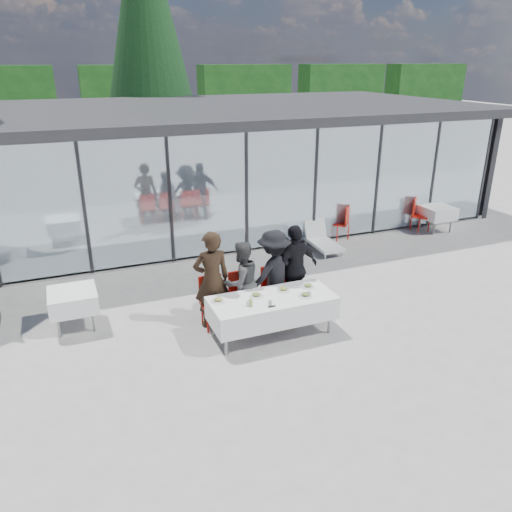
% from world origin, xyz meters
% --- Properties ---
extents(ground, '(90.00, 90.00, 0.00)m').
position_xyz_m(ground, '(0.00, 0.00, 0.00)').
color(ground, '#A29E9A').
rests_on(ground, ground).
extents(pavilion, '(14.80, 8.80, 3.44)m').
position_xyz_m(pavilion, '(2.00, 8.16, 2.15)').
color(pavilion, gray).
rests_on(pavilion, ground).
extents(treeline, '(62.50, 2.00, 4.40)m').
position_xyz_m(treeline, '(-2.00, 28.00, 2.20)').
color(treeline, '#113711').
rests_on(treeline, ground).
extents(dining_table, '(2.26, 0.96, 0.75)m').
position_xyz_m(dining_table, '(-0.03, -0.07, 0.54)').
color(dining_table, white).
rests_on(dining_table, ground).
extents(diner_a, '(0.69, 0.69, 1.88)m').
position_xyz_m(diner_a, '(-0.93, 0.66, 0.94)').
color(diner_a, '#2F2015').
rests_on(diner_a, ground).
extents(diner_chair_a, '(0.44, 0.44, 0.97)m').
position_xyz_m(diner_chair_a, '(-0.93, 0.68, 0.54)').
color(diner_chair_a, red).
rests_on(diner_chair_a, ground).
extents(diner_b, '(0.97, 0.97, 1.60)m').
position_xyz_m(diner_b, '(-0.35, 0.66, 0.80)').
color(diner_b, '#454545').
rests_on(diner_b, ground).
extents(diner_chair_b, '(0.44, 0.44, 0.97)m').
position_xyz_m(diner_chair_b, '(-0.35, 0.68, 0.54)').
color(diner_chair_b, red).
rests_on(diner_chair_b, ground).
extents(diner_c, '(1.41, 1.41, 1.74)m').
position_xyz_m(diner_c, '(0.32, 0.66, 0.87)').
color(diner_c, black).
rests_on(diner_c, ground).
extents(diner_chair_c, '(0.44, 0.44, 0.97)m').
position_xyz_m(diner_chair_c, '(0.32, 0.68, 0.54)').
color(diner_chair_c, red).
rests_on(diner_chair_c, ground).
extents(diner_d, '(1.24, 1.24, 1.78)m').
position_xyz_m(diner_d, '(0.77, 0.66, 0.89)').
color(diner_d, black).
rests_on(diner_d, ground).
extents(diner_chair_d, '(0.44, 0.44, 0.97)m').
position_xyz_m(diner_chair_d, '(0.77, 0.68, 0.54)').
color(diner_chair_d, red).
rests_on(diner_chair_d, ground).
extents(plate_a, '(0.25, 0.25, 0.07)m').
position_xyz_m(plate_a, '(-0.98, 0.14, 0.78)').
color(plate_a, silver).
rests_on(plate_a, dining_table).
extents(plate_b, '(0.25, 0.25, 0.07)m').
position_xyz_m(plate_b, '(-0.28, 0.07, 0.78)').
color(plate_b, silver).
rests_on(plate_b, dining_table).
extents(plate_c, '(0.25, 0.25, 0.07)m').
position_xyz_m(plate_c, '(0.27, 0.11, 0.78)').
color(plate_c, silver).
rests_on(plate_c, dining_table).
extents(plate_d, '(0.25, 0.25, 0.07)m').
position_xyz_m(plate_d, '(0.76, 0.08, 0.78)').
color(plate_d, silver).
rests_on(plate_d, dining_table).
extents(plate_extra, '(0.25, 0.25, 0.07)m').
position_xyz_m(plate_extra, '(0.54, -0.25, 0.78)').
color(plate_extra, silver).
rests_on(plate_extra, dining_table).
extents(juice_bottle, '(0.06, 0.06, 0.14)m').
position_xyz_m(juice_bottle, '(-0.52, -0.26, 0.82)').
color(juice_bottle, '#95C652').
rests_on(juice_bottle, dining_table).
extents(drinking_glasses, '(1.24, 0.17, 0.10)m').
position_xyz_m(drinking_glasses, '(-0.04, -0.28, 0.80)').
color(drinking_glasses, silver).
rests_on(drinking_glasses, dining_table).
extents(folded_eyeglasses, '(0.14, 0.03, 0.01)m').
position_xyz_m(folded_eyeglasses, '(-0.19, -0.41, 0.76)').
color(folded_eyeglasses, black).
rests_on(folded_eyeglasses, dining_table).
extents(spare_table_left, '(0.86, 0.86, 0.74)m').
position_xyz_m(spare_table_left, '(-3.36, 1.55, 0.55)').
color(spare_table_left, white).
rests_on(spare_table_left, ground).
extents(spare_table_right, '(0.86, 0.86, 0.74)m').
position_xyz_m(spare_table_right, '(6.83, 3.62, 0.55)').
color(spare_table_right, white).
rests_on(spare_table_right, ground).
extents(spare_chair_a, '(0.62, 0.62, 0.97)m').
position_xyz_m(spare_chair_a, '(6.33, 3.85, 0.54)').
color(spare_chair_a, red).
rests_on(spare_chair_a, ground).
extents(spare_chair_b, '(0.62, 0.62, 0.97)m').
position_xyz_m(spare_chair_b, '(3.90, 3.99, 0.54)').
color(spare_chair_b, red).
rests_on(spare_chair_b, ground).
extents(lounger, '(0.65, 1.35, 0.72)m').
position_xyz_m(lounger, '(2.98, 3.56, 0.26)').
color(lounger, white).
rests_on(lounger, ground).
extents(conifer_tree, '(4.00, 4.00, 10.50)m').
position_xyz_m(conifer_tree, '(0.50, 13.00, 5.99)').
color(conifer_tree, '#382316').
rests_on(conifer_tree, ground).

